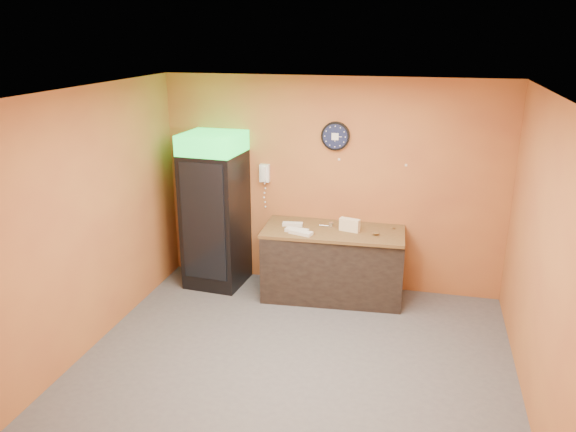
% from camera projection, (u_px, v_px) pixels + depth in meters
% --- Properties ---
extents(floor, '(4.50, 4.50, 0.00)m').
position_uv_depth(floor, '(296.00, 360.00, 5.96)').
color(floor, '#47474C').
rests_on(floor, ground).
extents(back_wall, '(4.50, 0.02, 2.80)m').
position_uv_depth(back_wall, '(331.00, 185.00, 7.37)').
color(back_wall, '#B76E33').
rests_on(back_wall, floor).
extents(left_wall, '(0.02, 4.00, 2.80)m').
position_uv_depth(left_wall, '(93.00, 219.00, 6.04)').
color(left_wall, '#B76E33').
rests_on(left_wall, floor).
extents(right_wall, '(0.02, 4.00, 2.80)m').
position_uv_depth(right_wall, '(542.00, 257.00, 5.01)').
color(right_wall, '#B76E33').
rests_on(right_wall, floor).
extents(ceiling, '(4.50, 4.00, 0.02)m').
position_uv_depth(ceiling, '(297.00, 92.00, 5.08)').
color(ceiling, white).
rests_on(ceiling, back_wall).
extents(beverage_cooler, '(0.78, 0.79, 2.09)m').
position_uv_depth(beverage_cooler, '(214.00, 213.00, 7.46)').
color(beverage_cooler, black).
rests_on(beverage_cooler, floor).
extents(prep_counter, '(1.82, 0.92, 0.89)m').
position_uv_depth(prep_counter, '(333.00, 264.00, 7.28)').
color(prep_counter, black).
rests_on(prep_counter, floor).
extents(wall_clock, '(0.37, 0.06, 0.37)m').
position_uv_depth(wall_clock, '(335.00, 136.00, 7.13)').
color(wall_clock, black).
rests_on(wall_clock, back_wall).
extents(wall_phone, '(0.13, 0.11, 0.24)m').
position_uv_depth(wall_phone, '(265.00, 173.00, 7.48)').
color(wall_phone, white).
rests_on(wall_phone, back_wall).
extents(butcher_paper, '(1.82, 0.92, 0.04)m').
position_uv_depth(butcher_paper, '(334.00, 231.00, 7.13)').
color(butcher_paper, brown).
rests_on(butcher_paper, prep_counter).
extents(sub_roll_stack, '(0.27, 0.15, 0.16)m').
position_uv_depth(sub_roll_stack, '(350.00, 225.00, 7.05)').
color(sub_roll_stack, beige).
rests_on(sub_roll_stack, butcher_paper).
extents(wrapped_sandwich_left, '(0.30, 0.16, 0.04)m').
position_uv_depth(wrapped_sandwich_left, '(297.00, 230.00, 7.03)').
color(wrapped_sandwich_left, silver).
rests_on(wrapped_sandwich_left, butcher_paper).
extents(wrapped_sandwich_mid, '(0.31, 0.20, 0.04)m').
position_uv_depth(wrapped_sandwich_mid, '(301.00, 232.00, 6.96)').
color(wrapped_sandwich_mid, silver).
rests_on(wrapped_sandwich_mid, butcher_paper).
extents(wrapped_sandwich_right, '(0.27, 0.13, 0.04)m').
position_uv_depth(wrapped_sandwich_right, '(293.00, 224.00, 7.26)').
color(wrapped_sandwich_right, silver).
rests_on(wrapped_sandwich_right, butcher_paper).
extents(kitchen_tool, '(0.06, 0.06, 0.06)m').
position_uv_depth(kitchen_tool, '(331.00, 225.00, 7.21)').
color(kitchen_tool, silver).
rests_on(kitchen_tool, butcher_paper).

